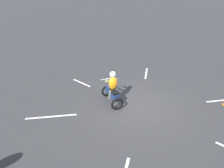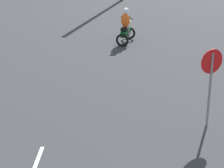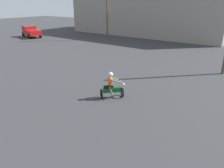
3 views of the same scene
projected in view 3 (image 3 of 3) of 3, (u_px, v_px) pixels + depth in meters
name	position (u px, v px, depth m)	size (l,w,h in m)	color
motorcycle_rider_background	(111.00, 87.00, 13.24)	(1.38, 1.44, 1.66)	black
pickup_truck	(31.00, 31.00, 35.70)	(4.49, 2.95, 1.73)	black
utility_pole_far	(107.00, 2.00, 32.07)	(0.24, 0.24, 10.88)	brown
building_backdrop	(151.00, 9.00, 38.65)	(26.83, 11.90, 8.49)	gray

